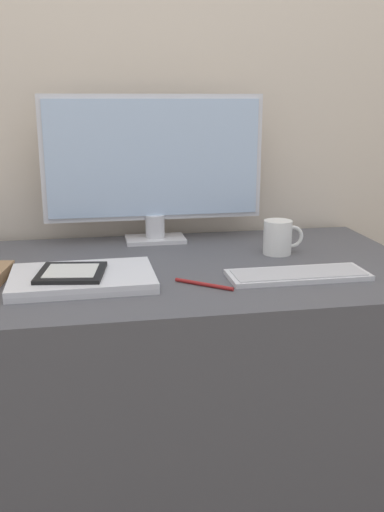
# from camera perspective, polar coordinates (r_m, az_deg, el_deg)

# --- Properties ---
(wall_back) EXTENTS (3.60, 0.05, 2.40)m
(wall_back) POSITION_cam_1_polar(r_m,az_deg,el_deg) (1.81, -6.18, 17.04)
(wall_back) COLOR beige
(wall_back) RESTS_ON ground_plane
(desk) EXTENTS (1.41, 0.72, 0.73)m
(desk) POSITION_cam_1_polar(r_m,az_deg,el_deg) (1.60, -4.15, -13.75)
(desk) COLOR #4C4C51
(desk) RESTS_ON ground_plane
(monitor) EXTENTS (0.65, 0.11, 0.43)m
(monitor) POSITION_cam_1_polar(r_m,az_deg,el_deg) (1.69, -3.83, 9.12)
(monitor) COLOR silver
(monitor) RESTS_ON desk
(keyboard) EXTENTS (0.34, 0.12, 0.01)m
(keyboard) POSITION_cam_1_polar(r_m,az_deg,el_deg) (1.40, 10.54, -1.84)
(keyboard) COLOR silver
(keyboard) RESTS_ON desk
(laptop) EXTENTS (0.34, 0.23, 0.03)m
(laptop) POSITION_cam_1_polar(r_m,az_deg,el_deg) (1.35, -10.89, -2.20)
(laptop) COLOR silver
(laptop) RESTS_ON desk
(ereader) EXTENTS (0.17, 0.17, 0.01)m
(ereader) POSITION_cam_1_polar(r_m,az_deg,el_deg) (1.34, -11.98, -1.63)
(ereader) COLOR black
(ereader) RESTS_ON laptop
(coffee_mug) EXTENTS (0.11, 0.08, 0.09)m
(coffee_mug) POSITION_cam_1_polar(r_m,az_deg,el_deg) (1.59, 8.64, 1.87)
(coffee_mug) COLOR white
(coffee_mug) RESTS_ON desk
(pen) EXTENTS (0.12, 0.10, 0.01)m
(pen) POSITION_cam_1_polar(r_m,az_deg,el_deg) (1.31, 1.20, -2.85)
(pen) COLOR maroon
(pen) RESTS_ON desk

